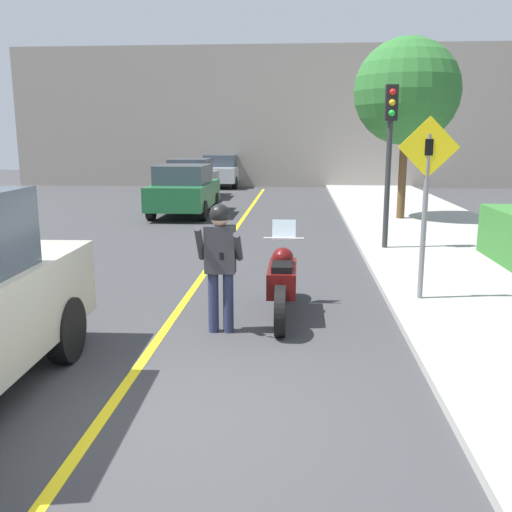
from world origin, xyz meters
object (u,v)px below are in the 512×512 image
(street_tree, at_px, (407,92))
(parked_car_silver, at_px, (222,171))
(traffic_light, at_px, (390,136))
(person_biker, at_px, (220,255))
(crossing_sign, at_px, (426,191))
(parked_car_green, at_px, (184,190))
(parked_car_grey, at_px, (191,178))
(motorcycle, at_px, (282,281))

(street_tree, relative_size, parked_car_silver, 1.28)
(traffic_light, bearing_deg, street_tree, 76.54)
(person_biker, height_order, parked_car_silver, person_biker)
(crossing_sign, bearing_deg, parked_car_green, 119.62)
(person_biker, relative_size, traffic_light, 0.48)
(parked_car_silver, bearing_deg, parked_car_grey, -95.33)
(motorcycle, bearing_deg, parked_car_green, 108.46)
(street_tree, xyz_separation_m, parked_car_silver, (-7.24, 12.20, -3.04))
(traffic_light, relative_size, parked_car_green, 0.85)
(street_tree, distance_m, parked_car_grey, 10.55)
(motorcycle, height_order, parked_car_silver, parked_car_silver)
(traffic_light, relative_size, street_tree, 0.66)
(motorcycle, xyz_separation_m, parked_car_grey, (-4.40, 16.30, 0.33))
(motorcycle, xyz_separation_m, crossing_sign, (2.13, 0.71, 1.25))
(crossing_sign, relative_size, street_tree, 0.52)
(traffic_light, bearing_deg, parked_car_silver, 109.44)
(person_biker, distance_m, parked_car_green, 11.91)
(street_tree, bearing_deg, motorcycle, -108.90)
(person_biker, xyz_separation_m, traffic_light, (2.98, 5.68, 1.54))
(traffic_light, distance_m, parked_car_grey, 13.28)
(traffic_light, bearing_deg, motorcycle, -114.07)
(person_biker, bearing_deg, crossing_sign, 27.07)
(motorcycle, relative_size, crossing_sign, 0.86)
(parked_car_green, height_order, parked_car_grey, same)
(person_biker, bearing_deg, street_tree, 68.59)
(parked_car_green, relative_size, parked_car_silver, 1.00)
(motorcycle, distance_m, parked_car_grey, 16.89)
(street_tree, bearing_deg, parked_car_grey, 140.30)
(crossing_sign, bearing_deg, parked_car_silver, 105.69)
(parked_car_green, bearing_deg, parked_car_grey, 98.26)
(motorcycle, relative_size, person_biker, 1.38)
(motorcycle, xyz_separation_m, traffic_light, (2.19, 4.90, 2.08))
(person_biker, distance_m, traffic_light, 6.60)
(person_biker, height_order, crossing_sign, crossing_sign)
(traffic_light, bearing_deg, crossing_sign, -90.83)
(crossing_sign, relative_size, parked_car_grey, 0.66)
(crossing_sign, height_order, parked_car_silver, crossing_sign)
(crossing_sign, relative_size, traffic_light, 0.78)
(traffic_light, bearing_deg, parked_car_grey, 120.02)
(person_biker, bearing_deg, traffic_light, 62.30)
(motorcycle, relative_size, parked_car_green, 0.57)
(parked_car_silver, bearing_deg, motorcycle, -80.06)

